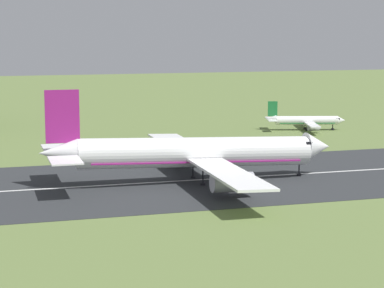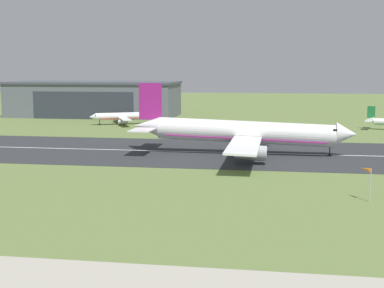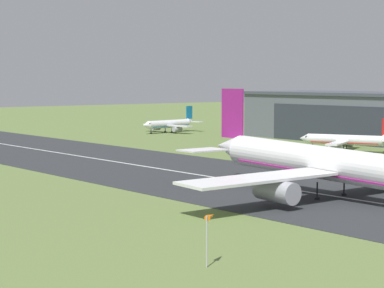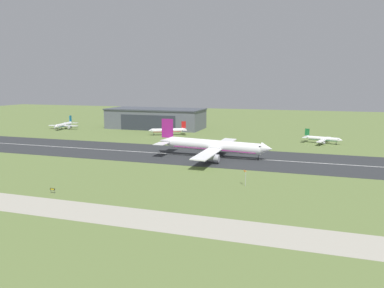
# 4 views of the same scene
# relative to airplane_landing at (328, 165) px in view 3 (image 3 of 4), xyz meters

# --- Properties ---
(runway_strip) EXTENTS (485.65, 43.34, 0.06)m
(runway_strip) POSITION_rel_airplane_landing_xyz_m (-21.57, 1.46, -5.06)
(runway_strip) COLOR #2B2D30
(runway_strip) RESTS_ON ground_plane
(runway_centreline) EXTENTS (437.09, 0.70, 0.01)m
(runway_centreline) POSITION_rel_airplane_landing_xyz_m (-21.57, 1.46, -5.03)
(runway_centreline) COLOR silver
(runway_centreline) RESTS_ON runway_strip
(hangar_building) EXTENTS (69.63, 29.21, 14.42)m
(hangar_building) POSITION_rel_airplane_landing_xyz_m (-67.64, 90.38, 2.14)
(hangar_building) COLOR slate
(hangar_building) RESTS_ON ground_plane
(airplane_landing) EXTENTS (52.11, 56.81, 16.57)m
(airplane_landing) POSITION_rel_airplane_landing_xyz_m (0.00, 0.00, 0.00)
(airplane_landing) COLOR white
(airplane_landing) RESTS_ON ground_plane
(airplane_parked_west) EXTENTS (24.60, 22.28, 8.65)m
(airplane_parked_west) POSITION_rel_airplane_landing_xyz_m (-46.35, 60.09, -2.22)
(airplane_parked_west) COLOR white
(airplane_parked_west) RESTS_ON ground_plane
(airplane_parked_centre) EXTENTS (21.56, 24.57, 8.87)m
(airplane_parked_centre) POSITION_rel_airplane_landing_xyz_m (-128.64, 65.85, -2.20)
(airplane_parked_centre) COLOR white
(airplane_parked_centre) RESTS_ON ground_plane
(windsock_pole) EXTENTS (1.61, 2.16, 5.13)m
(windsock_pole) POSITION_rel_airplane_landing_xyz_m (21.07, -41.36, -0.52)
(windsock_pole) COLOR #B7B7BC
(windsock_pole) RESTS_ON ground_plane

